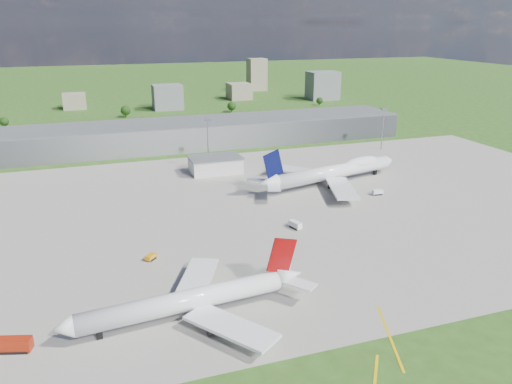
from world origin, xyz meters
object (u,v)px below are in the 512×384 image
object	(u,v)px
van_white_near	(295,225)
van_white_far	(378,192)
airliner_blue_quad	(334,172)
fire_truck	(15,345)
airliner_red_twin	(193,300)
tug_yellow	(151,257)

from	to	relation	value
van_white_near	van_white_far	distance (m)	56.43
airliner_blue_quad	fire_truck	distance (m)	163.11
fire_truck	van_white_near	world-z (taller)	fire_truck
fire_truck	van_white_near	size ratio (longest dim) A/B	1.40
airliner_blue_quad	van_white_far	size ratio (longest dim) A/B	17.08
van_white_near	van_white_far	world-z (taller)	van_white_near
airliner_red_twin	tug_yellow	world-z (taller)	airliner_red_twin
fire_truck	van_white_far	size ratio (longest dim) A/B	1.72
airliner_red_twin	van_white_near	distance (m)	68.46
fire_truck	tug_yellow	bearing A→B (deg)	62.63
airliner_blue_quad	van_white_near	size ratio (longest dim) A/B	13.88
van_white_far	airliner_red_twin	bearing A→B (deg)	-140.28
airliner_blue_quad	tug_yellow	distance (m)	110.98
airliner_blue_quad	tug_yellow	bearing A→B (deg)	-163.48
fire_truck	airliner_blue_quad	bearing A→B (deg)	51.64
airliner_blue_quad	tug_yellow	size ratio (longest dim) A/B	19.49
airliner_red_twin	airliner_blue_quad	size ratio (longest dim) A/B	0.82
airliner_red_twin	van_white_far	size ratio (longest dim) A/B	14.03
van_white_near	van_white_far	bearing A→B (deg)	-82.28
tug_yellow	van_white_far	size ratio (longest dim) A/B	0.88
fire_truck	airliner_red_twin	bearing A→B (deg)	17.83
fire_truck	tug_yellow	world-z (taller)	fire_truck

